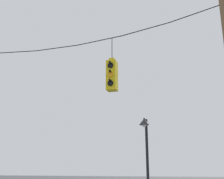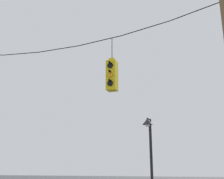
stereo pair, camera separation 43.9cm
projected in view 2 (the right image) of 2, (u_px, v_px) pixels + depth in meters
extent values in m
cylinder|color=black|center=(21.00, 54.00, 11.36)|extent=(1.72, 0.03, 0.16)
cylinder|color=black|center=(58.00, 49.00, 10.78)|extent=(1.72, 0.03, 0.03)
cylinder|color=black|center=(99.00, 41.00, 10.23)|extent=(1.72, 0.03, 0.16)
cylinder|color=black|center=(145.00, 28.00, 9.72)|extent=(1.72, 0.03, 0.28)
cylinder|color=black|center=(196.00, 11.00, 9.25)|extent=(1.72, 0.03, 0.41)
cube|color=yellow|center=(112.00, 76.00, 9.69)|extent=(0.34, 0.34, 1.06)
cube|color=yellow|center=(112.00, 60.00, 9.85)|extent=(0.19, 0.19, 0.10)
cylinder|color=black|center=(112.00, 48.00, 9.97)|extent=(0.02, 0.02, 0.80)
cylinder|color=black|center=(110.00, 65.00, 9.61)|extent=(0.20, 0.03, 0.20)
cylinder|color=black|center=(110.00, 62.00, 9.59)|extent=(0.07, 0.12, 0.07)
cylinder|color=orange|center=(110.00, 74.00, 9.52)|extent=(0.20, 0.03, 0.20)
cylinder|color=black|center=(110.00, 71.00, 9.50)|extent=(0.07, 0.12, 0.07)
cylinder|color=black|center=(110.00, 83.00, 9.43)|extent=(0.20, 0.03, 0.20)
cylinder|color=black|center=(110.00, 80.00, 9.41)|extent=(0.07, 0.12, 0.07)
cylinder|color=black|center=(152.00, 173.00, 11.99)|extent=(0.12, 0.12, 4.65)
cylinder|color=black|center=(149.00, 119.00, 12.39)|extent=(0.07, 0.49, 0.07)
cone|color=#232328|center=(147.00, 121.00, 12.14)|extent=(0.44, 0.44, 0.27)
sphere|color=silver|center=(148.00, 124.00, 12.10)|extent=(0.20, 0.20, 0.20)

